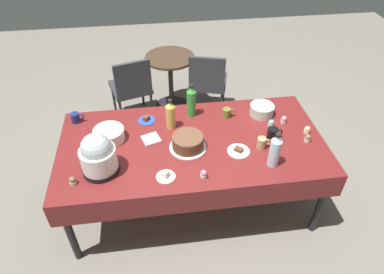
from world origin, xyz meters
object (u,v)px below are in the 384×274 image
at_px(frosted_layer_cake, 188,142).
at_px(coffee_mug_tan, 262,143).
at_px(cupcake_berry, 204,174).
at_px(coffee_mug_olive, 227,113).
at_px(round_cafe_table, 170,73).
at_px(dessert_plate_cobalt, 147,120).
at_px(glass_salad_bowl, 262,110).
at_px(cupcake_vanilla, 284,120).
at_px(dessert_plate_cream, 166,176).
at_px(soda_bottle_water, 275,151).
at_px(coffee_mug_black, 273,133).
at_px(soda_bottle_ginger_ale, 170,115).
at_px(cupcake_mint, 73,181).
at_px(cupcake_cocoa, 271,123).
at_px(cupcake_lemon, 308,138).
at_px(maroon_chair_left, 132,86).
at_px(potluck_table, 192,147).
at_px(slow_cooker, 98,155).
at_px(cupcake_rose, 307,130).
at_px(soda_bottle_lime_soda, 191,101).
at_px(ceramic_snack_bowl, 109,134).
at_px(maroon_chair_right, 208,80).
at_px(dessert_plate_white, 239,151).

relative_size(frosted_layer_cake, coffee_mug_tan, 2.64).
relative_size(frosted_layer_cake, cupcake_berry, 4.50).
xyz_separation_m(coffee_mug_olive, round_cafe_table, (-0.41, 1.31, -0.29)).
bearing_deg(cupcake_berry, dessert_plate_cobalt, 117.80).
xyz_separation_m(glass_salad_bowl, cupcake_vanilla, (0.16, -0.15, -0.02)).
bearing_deg(dessert_plate_cream, soda_bottle_water, 1.93).
height_order(cupcake_vanilla, coffee_mug_black, coffee_mug_black).
xyz_separation_m(glass_salad_bowl, soda_bottle_water, (-0.11, -0.65, 0.09)).
xyz_separation_m(dessert_plate_cream, cupcake_berry, (0.28, -0.04, 0.02)).
bearing_deg(glass_salad_bowl, coffee_mug_olive, 179.09).
bearing_deg(soda_bottle_ginger_ale, cupcake_mint, -143.05).
bearing_deg(cupcake_cocoa, cupcake_lemon, -44.82).
bearing_deg(soda_bottle_ginger_ale, cupcake_vanilla, -4.20).
distance_m(frosted_layer_cake, glass_salad_bowl, 0.82).
distance_m(cupcake_vanilla, maroon_chair_left, 1.88).
bearing_deg(cupcake_cocoa, soda_bottle_ginger_ale, 172.80).
bearing_deg(coffee_mug_black, cupcake_cocoa, 75.95).
bearing_deg(dessert_plate_cobalt, maroon_chair_left, 98.81).
height_order(coffee_mug_olive, coffee_mug_black, coffee_mug_black).
bearing_deg(cupcake_lemon, coffee_mug_olive, 144.00).
bearing_deg(coffee_mug_tan, potluck_table, 165.00).
xyz_separation_m(potluck_table, coffee_mug_black, (0.68, -0.04, 0.11)).
xyz_separation_m(slow_cooker, cupcake_rose, (1.72, 0.22, -0.13)).
bearing_deg(maroon_chair_left, glass_salad_bowl, -42.11).
bearing_deg(cupcake_rose, frosted_layer_cake, -176.95).
height_order(frosted_layer_cake, soda_bottle_lime_soda, soda_bottle_lime_soda).
bearing_deg(frosted_layer_cake, cupcake_rose, 3.05).
bearing_deg(ceramic_snack_bowl, soda_bottle_water, -20.63).
xyz_separation_m(slow_cooker, soda_bottle_lime_soda, (0.77, 0.62, -0.01)).
relative_size(cupcake_cocoa, soda_bottle_ginger_ale, 0.24).
height_order(dessert_plate_cobalt, maroon_chair_right, maroon_chair_right).
xyz_separation_m(glass_salad_bowl, soda_bottle_ginger_ale, (-0.84, -0.08, 0.08)).
bearing_deg(dessert_plate_white, maroon_chair_right, 89.09).
relative_size(slow_cooker, soda_bottle_lime_soda, 1.09).
bearing_deg(soda_bottle_ginger_ale, dessert_plate_white, -37.76).
bearing_deg(cupcake_rose, dessert_plate_white, -166.35).
relative_size(ceramic_snack_bowl, cupcake_mint, 3.79).
distance_m(glass_salad_bowl, cupcake_mint, 1.73).
xyz_separation_m(dessert_plate_white, soda_bottle_ginger_ale, (-0.51, 0.39, 0.12)).
bearing_deg(frosted_layer_cake, slow_cooker, -166.13).
bearing_deg(cupcake_lemon, slow_cooker, -175.99).
xyz_separation_m(cupcake_mint, cupcake_rose, (1.91, 0.33, 0.00)).
distance_m(frosted_layer_cake, cupcake_lemon, 1.00).
xyz_separation_m(cupcake_lemon, cupcake_berry, (-0.92, -0.29, 0.00)).
bearing_deg(maroon_chair_left, cupcake_rose, -42.94).
bearing_deg(cupcake_vanilla, coffee_mug_tan, -134.45).
height_order(potluck_table, cupcake_lemon, cupcake_lemon).
xyz_separation_m(dessert_plate_cream, round_cafe_table, (0.20, 1.99, -0.27)).
distance_m(frosted_layer_cake, dessert_plate_white, 0.41).
distance_m(frosted_layer_cake, ceramic_snack_bowl, 0.67).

